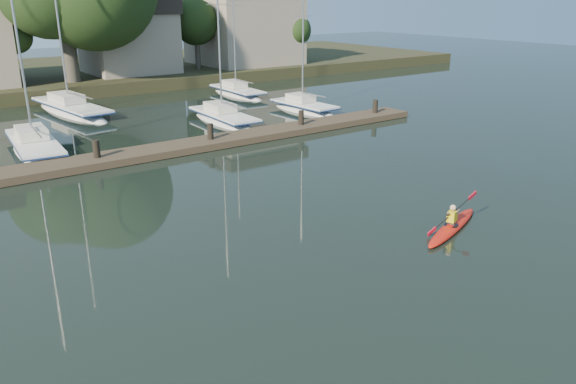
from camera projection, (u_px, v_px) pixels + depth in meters
ground at (343, 253)px, 17.36m from camera, size 160.00×160.00×0.00m
kayak at (452, 225)px, 19.07m from camera, size 4.07×1.86×1.32m
dock at (158, 151)px, 27.98m from camera, size 34.00×2.00×1.80m
sailboat_1 at (36, 155)px, 28.79m from camera, size 2.62×8.33×13.42m
sailboat_3 at (224, 125)px, 35.41m from camera, size 2.28×7.65×12.23m
sailboat_4 at (304, 113)px, 38.80m from camera, size 2.24×6.52×10.94m
sailboat_6 at (72, 116)px, 38.11m from camera, size 3.47×10.61×16.56m
sailboat_7 at (237, 97)px, 44.86m from camera, size 2.13×7.38×11.82m
shore at (47, 49)px, 47.94m from camera, size 90.00×25.25×12.75m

